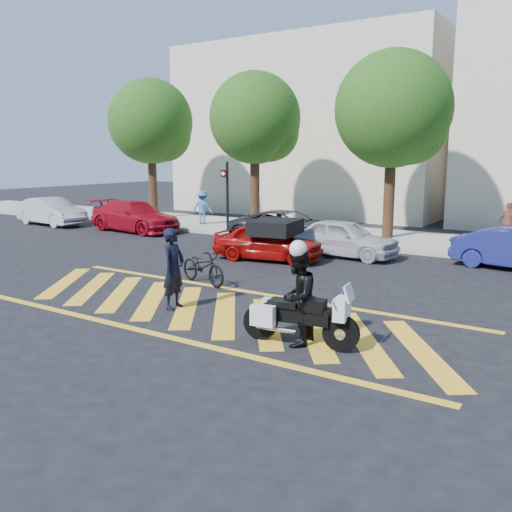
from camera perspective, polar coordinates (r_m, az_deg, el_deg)
The scene contains 19 objects.
ground at distance 12.50m, azimuth -5.16°, elevation -5.67°, with size 90.00×90.00×0.00m, color black.
sidewalk at distance 22.93m, azimuth 13.64°, elevation 1.73°, with size 60.00×5.00×0.15m, color #9E998E.
crosswalk at distance 12.52m, azimuth -5.30°, elevation -5.62°, with size 12.33×4.00×0.01m.
building_left at distance 34.14m, azimuth 6.18°, elevation 13.07°, with size 16.00×8.00×10.00m, color beige.
tree_far_left at distance 29.60m, azimuth -10.74°, elevation 13.43°, with size 4.40×4.40×7.41m.
tree_left at distance 25.58m, azimuth 0.21°, elevation 13.97°, with size 4.20×4.20×7.26m.
tree_center at distance 22.75m, azimuth 14.57°, elevation 14.32°, with size 4.60×4.60×7.56m.
signal_pole at distance 23.74m, azimuth -3.12°, elevation 6.79°, with size 0.28×0.43×3.20m.
officer_bike at distance 12.51m, azimuth -8.66°, elevation -1.33°, with size 0.68×0.45×1.87m, color black.
bicycle at distance 14.88m, azimuth -5.60°, elevation -1.10°, with size 0.65×1.86×0.98m, color black.
police_motorcycle at distance 10.12m, azimuth 4.43°, elevation -6.38°, with size 2.25×0.82×1.00m.
officer_moto at distance 10.03m, azimuth 4.40°, elevation -4.34°, with size 0.89×0.69×1.82m, color black.
red_convertible at distance 18.14m, azimuth 1.30°, elevation 1.51°, with size 1.48×3.69×1.26m, color #960906.
parked_far_left at distance 29.21m, azimuth -20.73°, elevation 4.40°, with size 1.45×4.16×1.37m, color #A4A7AB.
parked_left at distance 25.67m, azimuth -12.63°, elevation 4.11°, with size 1.97×4.85×1.41m, color maroon.
parked_mid_left at distance 21.57m, azimuth 3.44°, elevation 3.03°, with size 2.18×4.74×1.32m, color black.
parked_mid_right at distance 19.01m, azimuth 9.20°, elevation 1.88°, with size 1.55×3.85×1.31m, color #B8B7BC.
pedestrian_left at distance 26.70m, azimuth -5.65°, elevation 5.11°, with size 1.05×0.60×1.62m, color teal.
pedestrian_right at distance 22.95m, azimuth 25.03°, elevation 3.19°, with size 0.91×0.38×1.56m, color #975544.
Camera 1 is at (7.43, -9.42, 3.49)m, focal length 38.00 mm.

